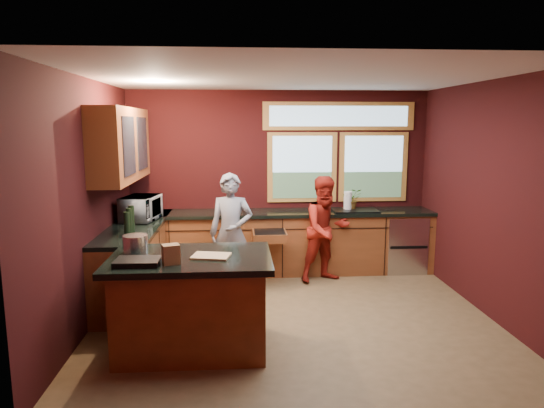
{
  "coord_description": "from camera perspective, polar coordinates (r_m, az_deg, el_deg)",
  "views": [
    {
      "loc": [
        -0.62,
        -5.32,
        2.2
      ],
      "look_at": [
        -0.22,
        0.4,
        1.25
      ],
      "focal_mm": 32.0,
      "sensor_mm": 36.0,
      "label": 1
    }
  ],
  "objects": [
    {
      "name": "back_counter",
      "position": [
        7.27,
        2.6,
        -4.44
      ],
      "size": [
        4.5,
        0.64,
        0.93
      ],
      "color": "#582C14",
      "rests_on": "floor"
    },
    {
      "name": "person_grey",
      "position": [
        6.39,
        -4.83,
        -3.43
      ],
      "size": [
        0.63,
        0.46,
        1.58
      ],
      "primitive_type": "imported",
      "rotation": [
        0.0,
        0.0,
        -0.15
      ],
      "color": "slate",
      "rests_on": "floor"
    },
    {
      "name": "person_red",
      "position": [
        6.84,
        6.39,
        -2.97
      ],
      "size": [
        0.88,
        0.79,
        1.49
      ],
      "primitive_type": "imported",
      "rotation": [
        0.0,
        0.0,
        0.37
      ],
      "color": "maroon",
      "rests_on": "floor"
    },
    {
      "name": "black_tray",
      "position": [
        4.58,
        -15.52,
        -6.56
      ],
      "size": [
        0.41,
        0.29,
        0.05
      ],
      "primitive_type": "cube",
      "rotation": [
        0.0,
        0.0,
        -0.02
      ],
      "color": "black",
      "rests_on": "island"
    },
    {
      "name": "left_counter",
      "position": [
        6.54,
        -15.67,
        -6.35
      ],
      "size": [
        0.64,
        2.3,
        0.93
      ],
      "color": "#582C14",
      "rests_on": "floor"
    },
    {
      "name": "potted_plant",
      "position": [
        7.35,
        9.36,
        0.57
      ],
      "size": [
        0.29,
        0.25,
        0.32
      ],
      "primitive_type": "imported",
      "color": "#999999",
      "rests_on": "back_counter"
    },
    {
      "name": "microwave",
      "position": [
        6.68,
        -15.17,
        -0.49
      ],
      "size": [
        0.5,
        0.65,
        0.33
      ],
      "primitive_type": "imported",
      "rotation": [
        0.0,
        0.0,
        1.39
      ],
      "color": "#999999",
      "rests_on": "left_counter"
    },
    {
      "name": "island",
      "position": [
        4.9,
        -9.41,
        -11.33
      ],
      "size": [
        1.55,
        1.05,
        0.95
      ],
      "color": "#582C14",
      "rests_on": "floor"
    },
    {
      "name": "paper_towel",
      "position": [
        7.29,
        8.9,
        0.34
      ],
      "size": [
        0.12,
        0.12,
        0.28
      ],
      "primitive_type": "cylinder",
      "color": "silver",
      "rests_on": "back_counter"
    },
    {
      "name": "floor",
      "position": [
        5.79,
        2.52,
        -12.98
      ],
      "size": [
        4.5,
        4.5,
        0.0
      ],
      "primitive_type": "plane",
      "color": "brown",
      "rests_on": "ground"
    },
    {
      "name": "stock_pot",
      "position": [
        4.96,
        -15.78,
        -4.57
      ],
      "size": [
        0.24,
        0.24,
        0.18
      ],
      "primitive_type": "cylinder",
      "color": "silver",
      "rests_on": "island"
    },
    {
      "name": "room_shell",
      "position": [
        5.65,
        -3.77,
        5.28
      ],
      "size": [
        4.52,
        4.02,
        2.71
      ],
      "color": "black",
      "rests_on": "ground"
    },
    {
      "name": "cutting_board",
      "position": [
        4.69,
        -7.18,
        -6.1
      ],
      "size": [
        0.39,
        0.32,
        0.02
      ],
      "primitive_type": "cube",
      "rotation": [
        0.0,
        0.0,
        -0.21
      ],
      "color": "tan",
      "rests_on": "island"
    },
    {
      "name": "paper_bag",
      "position": [
        4.51,
        -11.8,
        -5.8
      ],
      "size": [
        0.18,
        0.16,
        0.18
      ],
      "primitive_type": "cube",
      "rotation": [
        0.0,
        0.0,
        0.33
      ],
      "color": "brown",
      "rests_on": "island"
    }
  ]
}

